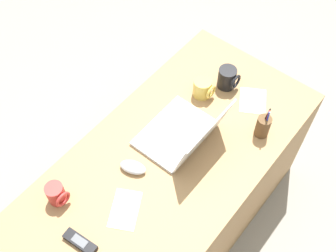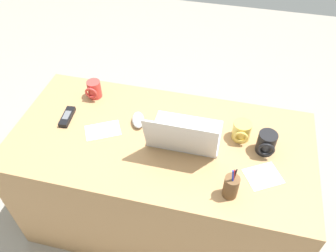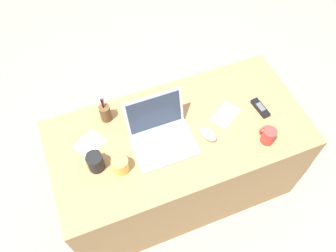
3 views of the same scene
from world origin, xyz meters
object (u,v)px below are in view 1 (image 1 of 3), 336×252
object	(u,v)px
computer_mouse	(133,167)
coffee_mug_tall	(203,88)
laptop	(184,134)
coffee_mug_spare	(57,194)
cordless_phone	(80,242)
coffee_mug_white	(228,78)
pen_holder	(263,126)

from	to	relation	value
computer_mouse	coffee_mug_tall	xyz separation A→B (m)	(-0.51, -0.02, 0.03)
laptop	coffee_mug_spare	bearing A→B (deg)	-21.61
coffee_mug_spare	cordless_phone	xyz separation A→B (m)	(0.07, 0.20, -0.04)
computer_mouse	coffee_mug_white	bearing A→B (deg)	156.65
coffee_mug_spare	cordless_phone	distance (m)	0.21
cordless_phone	laptop	bearing A→B (deg)	178.42
coffee_mug_tall	coffee_mug_white	bearing A→B (deg)	153.49
cordless_phone	pen_holder	bearing A→B (deg)	162.92
coffee_mug_tall	cordless_phone	size ratio (longest dim) A/B	0.70
coffee_mug_white	pen_holder	bearing A→B (deg)	64.46
coffee_mug_spare	pen_holder	bearing A→B (deg)	149.60
laptop	coffee_mug_tall	xyz separation A→B (m)	(-0.26, -0.09, -0.00)
pen_holder	coffee_mug_spare	bearing A→B (deg)	-30.40
coffee_mug_spare	laptop	bearing A→B (deg)	158.39
computer_mouse	cordless_phone	distance (m)	0.37
coffee_mug_spare	coffee_mug_white	bearing A→B (deg)	168.70
laptop	pen_holder	distance (m)	0.35
coffee_mug_tall	pen_holder	xyz separation A→B (m)	(0.02, 0.34, 0.01)
computer_mouse	cordless_phone	world-z (taller)	computer_mouse
cordless_phone	coffee_mug_white	bearing A→B (deg)	-179.20
coffee_mug_tall	cordless_phone	world-z (taller)	coffee_mug_tall
coffee_mug_white	coffee_mug_spare	size ratio (longest dim) A/B	1.11
coffee_mug_tall	coffee_mug_spare	bearing A→B (deg)	-8.89
coffee_mug_white	laptop	bearing A→B (deg)	4.67
computer_mouse	cordless_phone	xyz separation A→B (m)	(0.36, 0.06, -0.01)
laptop	coffee_mug_tall	size ratio (longest dim) A/B	3.39
coffee_mug_spare	pen_holder	world-z (taller)	pen_holder
laptop	computer_mouse	xyz separation A→B (m)	(0.25, -0.07, -0.03)
computer_mouse	pen_holder	world-z (taller)	pen_holder
cordless_phone	pen_holder	world-z (taller)	pen_holder
laptop	cordless_phone	size ratio (longest dim) A/B	2.37
computer_mouse	coffee_mug_spare	world-z (taller)	coffee_mug_spare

